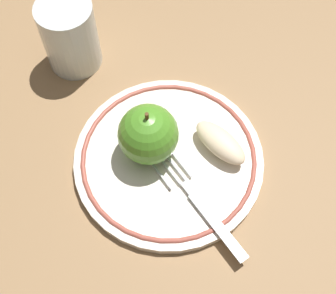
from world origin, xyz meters
name	(u,v)px	position (x,y,z in m)	size (l,w,h in m)	color
ground_plane	(154,166)	(0.00, 0.00, 0.00)	(2.00, 2.00, 0.00)	#936F48
plate	(168,157)	(0.02, 0.00, 0.01)	(0.23, 0.23, 0.01)	silver
apple_red_whole	(146,135)	(0.00, 0.02, 0.05)	(0.07, 0.07, 0.08)	#4D9227
apple_slice_front	(220,143)	(0.08, -0.01, 0.03)	(0.07, 0.03, 0.02)	beige
fork	(199,203)	(0.03, -0.07, 0.02)	(0.07, 0.17, 0.00)	silver
drinking_glass	(70,36)	(-0.05, 0.19, 0.05)	(0.07, 0.07, 0.10)	silver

